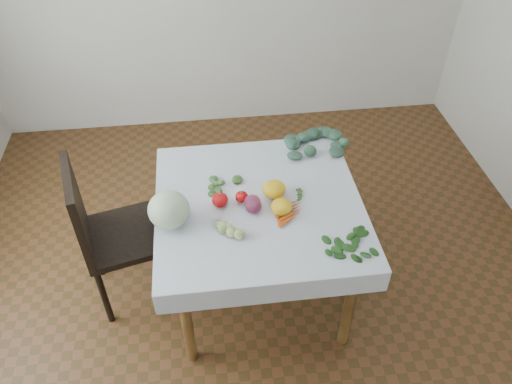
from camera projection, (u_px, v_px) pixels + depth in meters
ground at (259, 288)px, 3.23m from camera, size 4.00×4.00×0.00m
table at (259, 216)px, 2.79m from camera, size 1.00×1.00×0.75m
tablecloth at (259, 203)px, 2.73m from camera, size 1.12×1.12×0.01m
chair at (105, 229)px, 2.83m from camera, size 0.54×0.54×1.00m
cabbage at (169, 210)px, 2.54m from camera, size 0.28×0.28×0.19m
tomato_a at (220, 200)px, 2.68m from camera, size 0.09×0.09×0.08m
tomato_b at (242, 197)px, 2.71m from camera, size 0.07×0.07×0.06m
tomato_c at (278, 191)px, 2.74m from camera, size 0.09×0.09×0.07m
tomato_d at (283, 204)px, 2.67m from camera, size 0.07×0.07×0.06m
heirloom_back at (274, 189)px, 2.74m from camera, size 0.16×0.16×0.09m
heirloom_front at (282, 207)px, 2.64m from camera, size 0.15×0.15×0.08m
onion_a at (254, 206)px, 2.65m from camera, size 0.10×0.10×0.07m
onion_b at (252, 202)px, 2.67m from camera, size 0.11×0.11×0.08m
tomatillo_cluster at (233, 229)px, 2.54m from camera, size 0.17×0.11×0.05m
carrot_bunch at (292, 211)px, 2.66m from camera, size 0.17×0.21×0.03m
kale_bunch at (317, 143)px, 3.09m from camera, size 0.37×0.30×0.05m
basil_bunch at (347, 246)px, 2.48m from camera, size 0.28×0.20×0.01m
dill_bunch at (226, 184)px, 2.83m from camera, size 0.21×0.16×0.02m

